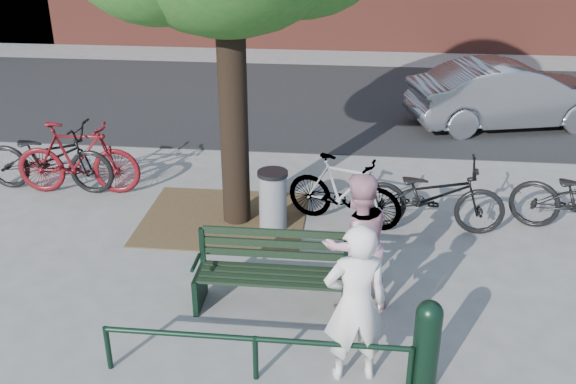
# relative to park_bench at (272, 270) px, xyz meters

# --- Properties ---
(ground) EXTENTS (90.00, 90.00, 0.00)m
(ground) POSITION_rel_park_bench_xyz_m (0.00, -0.08, -0.48)
(ground) COLOR gray
(ground) RESTS_ON ground
(dirt_pit) EXTENTS (2.40, 2.00, 0.02)m
(dirt_pit) POSITION_rel_park_bench_xyz_m (-1.00, 2.12, -0.47)
(dirt_pit) COLOR brown
(dirt_pit) RESTS_ON ground
(road) EXTENTS (40.00, 7.00, 0.01)m
(road) POSITION_rel_park_bench_xyz_m (0.00, 8.42, -0.47)
(road) COLOR black
(road) RESTS_ON ground
(park_bench) EXTENTS (1.74, 0.54, 0.97)m
(park_bench) POSITION_rel_park_bench_xyz_m (0.00, 0.00, 0.00)
(park_bench) COLOR black
(park_bench) RESTS_ON ground
(guard_railing) EXTENTS (3.06, 0.06, 0.51)m
(guard_railing) POSITION_rel_park_bench_xyz_m (0.00, -1.28, -0.08)
(guard_railing) COLOR black
(guard_railing) RESTS_ON ground
(person_left) EXTENTS (0.69, 0.53, 1.71)m
(person_left) POSITION_rel_park_bench_xyz_m (0.95, -1.13, 0.37)
(person_left) COLOR silver
(person_left) RESTS_ON ground
(person_right) EXTENTS (1.02, 0.94, 1.68)m
(person_right) POSITION_rel_park_bench_xyz_m (0.95, 0.07, 0.36)
(person_right) COLOR #BA808E
(person_right) RESTS_ON ground
(bollard) EXTENTS (0.26, 0.26, 0.96)m
(bollard) POSITION_rel_park_bench_xyz_m (1.64, -1.19, 0.04)
(bollard) COLOR black
(bollard) RESTS_ON ground
(litter_bin) EXTENTS (0.43, 0.43, 0.89)m
(litter_bin) POSITION_rel_park_bench_xyz_m (-0.24, 1.92, -0.03)
(litter_bin) COLOR gray
(litter_bin) RESTS_ON ground
(bicycle_a) EXTENTS (2.21, 0.84, 1.15)m
(bicycle_a) POSITION_rel_park_bench_xyz_m (-4.00, 2.87, 0.09)
(bicycle_a) COLOR black
(bicycle_a) RESTS_ON ground
(bicycle_b) EXTENTS (2.02, 0.69, 1.20)m
(bicycle_b) POSITION_rel_park_bench_xyz_m (-3.48, 2.81, 0.12)
(bicycle_b) COLOR #4F0B0F
(bicycle_b) RESTS_ON ground
(bicycle_c) EXTENTS (2.10, 0.86, 1.08)m
(bicycle_c) POSITION_rel_park_bench_xyz_m (2.00, 2.12, 0.06)
(bicycle_c) COLOR black
(bicycle_c) RESTS_ON ground
(bicycle_d) EXTENTS (1.80, 1.04, 1.04)m
(bicycle_d) POSITION_rel_park_bench_xyz_m (0.76, 2.19, 0.04)
(bicycle_d) COLOR gray
(bicycle_d) RESTS_ON ground
(parked_car) EXTENTS (4.35, 2.39, 1.36)m
(parked_car) POSITION_rel_park_bench_xyz_m (4.05, 6.96, 0.20)
(parked_car) COLOR slate
(parked_car) RESTS_ON ground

